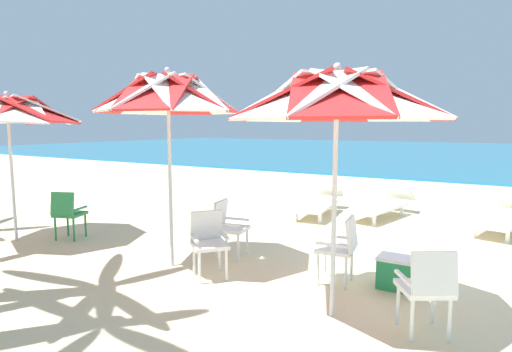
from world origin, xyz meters
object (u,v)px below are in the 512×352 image
(plastic_chair_3, at_px, (208,240))
(sun_lounger_2, at_px, (319,202))
(cooler_box, at_px, (399,273))
(plastic_chair_0, at_px, (341,245))
(beach_umbrella_2, at_px, (8,111))
(beach_umbrella_1, at_px, (168,97))
(plastic_chair_2, at_px, (228,225))
(sun_lounger_0, at_px, (504,217))
(beach_umbrella_0, at_px, (337,100))
(plastic_chair_4, at_px, (68,212))
(sun_lounger_1, at_px, (382,205))
(plastic_chair_1, at_px, (427,286))

(plastic_chair_3, distance_m, sun_lounger_2, 4.41)
(cooler_box, bearing_deg, plastic_chair_0, -162.85)
(beach_umbrella_2, bearing_deg, beach_umbrella_1, 7.42)
(plastic_chair_2, bearing_deg, beach_umbrella_2, -162.26)
(plastic_chair_0, height_order, beach_umbrella_1, beach_umbrella_1)
(sun_lounger_0, bearing_deg, beach_umbrella_0, -106.90)
(plastic_chair_2, height_order, beach_umbrella_2, beach_umbrella_2)
(plastic_chair_4, height_order, sun_lounger_2, plastic_chair_4)
(beach_umbrella_0, relative_size, plastic_chair_3, 3.01)
(beach_umbrella_2, xyz_separation_m, sun_lounger_2, (3.68, 4.75, -1.95))
(plastic_chair_4, xyz_separation_m, sun_lounger_2, (2.97, 4.23, -0.22))
(beach_umbrella_1, xyz_separation_m, plastic_chair_2, (0.45, 0.75, -1.89))
(beach_umbrella_2, xyz_separation_m, plastic_chair_4, (0.70, 0.52, -1.73))
(beach_umbrella_0, distance_m, sun_lounger_0, 5.61)
(beach_umbrella_0, xyz_separation_m, sun_lounger_0, (1.53, 5.03, -1.97))
(plastic_chair_0, height_order, plastic_chair_3, same)
(sun_lounger_1, relative_size, cooler_box, 4.46)
(plastic_chair_0, bearing_deg, plastic_chair_4, -174.52)
(plastic_chair_3, relative_size, cooler_box, 1.73)
(sun_lounger_0, bearing_deg, plastic_chair_0, -113.15)
(plastic_chair_0, relative_size, cooler_box, 1.73)
(plastic_chair_3, relative_size, sun_lounger_0, 0.39)
(beach_umbrella_2, bearing_deg, beach_umbrella_0, 0.75)
(sun_lounger_2, relative_size, cooler_box, 4.40)
(plastic_chair_2, xyz_separation_m, sun_lounger_1, (1.32, 4.00, -0.22))
(beach_umbrella_1, distance_m, plastic_chair_2, 2.08)
(sun_lounger_0, xyz_separation_m, cooler_box, (-1.09, -3.91, -0.08))
(plastic_chair_3, bearing_deg, beach_umbrella_0, -8.46)
(plastic_chair_1, bearing_deg, plastic_chair_3, 175.26)
(beach_umbrella_0, relative_size, beach_umbrella_2, 1.02)
(beach_umbrella_1, relative_size, plastic_chair_2, 3.22)
(beach_umbrella_1, height_order, beach_umbrella_2, beach_umbrella_1)
(beach_umbrella_1, xyz_separation_m, sun_lounger_0, (4.07, 4.69, -2.10))
(sun_lounger_1, height_order, sun_lounger_2, same)
(plastic_chair_3, xyz_separation_m, sun_lounger_1, (1.06, 4.82, -0.22))
(beach_umbrella_1, relative_size, sun_lounger_0, 1.25)
(beach_umbrella_1, bearing_deg, plastic_chair_2, 58.94)
(plastic_chair_0, distance_m, plastic_chair_2, 1.86)
(plastic_chair_0, distance_m, beach_umbrella_2, 5.86)
(beach_umbrella_2, height_order, sun_lounger_1, beach_umbrella_2)
(plastic_chair_2, bearing_deg, sun_lounger_1, 71.75)
(plastic_chair_1, relative_size, sun_lounger_0, 0.39)
(plastic_chair_1, xyz_separation_m, beach_umbrella_1, (-3.45, 0.30, 1.89))
(beach_umbrella_0, distance_m, plastic_chair_2, 2.94)
(plastic_chair_0, height_order, plastic_chair_2, same)
(plastic_chair_2, distance_m, sun_lounger_2, 3.59)
(plastic_chair_1, xyz_separation_m, plastic_chair_3, (-2.74, 0.23, 0.00))
(beach_umbrella_0, height_order, sun_lounger_0, beach_umbrella_0)
(beach_umbrella_1, xyz_separation_m, plastic_chair_3, (0.71, -0.07, -1.89))
(plastic_chair_1, bearing_deg, plastic_chair_2, 160.72)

